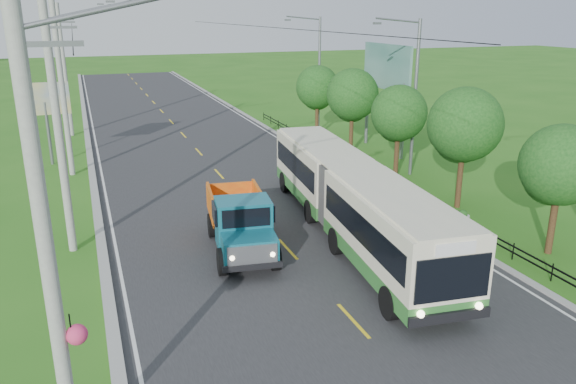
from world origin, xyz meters
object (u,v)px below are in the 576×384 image
pole_mid (63,89)px  planter_mid (378,173)px  billboard_left (45,104)px  billboard_right (386,74)px  pole_near (59,128)px  tree_fourth (398,116)px  tree_back (317,89)px  streetlight_far (317,70)px  planter_near (462,218)px  pole_nearest (50,250)px  pole_far (65,70)px  planter_far (323,144)px  streetlight_mid (413,93)px  tree_third (464,128)px  bus (352,195)px  tree_second (559,168)px  dump_truck (240,219)px  tree_fifth (352,97)px

pole_mid → planter_mid: 18.88m
billboard_left → billboard_right: billboard_right is taller
pole_mid → pole_near: bearing=-90.0°
tree_fourth → tree_back: size_ratio=0.98×
streetlight_far → planter_near: bearing=-95.3°
pole_nearest → pole_far: (-0.02, 36.00, 0.16)m
planter_far → streetlight_mid: bearing=-75.7°
pole_near → planter_near: (16.86, -3.00, -4.81)m
pole_near → streetlight_mid: size_ratio=1.10×
tree_third → bus: tree_third is taller
pole_near → planter_near: pole_near is taller
bus → planter_mid: bearing=59.9°
planter_mid → billboard_left: billboard_left is taller
streetlight_mid → planter_far: size_ratio=13.54×
pole_near → planter_mid: bearing=16.5°
pole_mid → bus: pole_mid is taller
tree_second → planter_far: 20.16m
pole_nearest → dump_truck: bearing=56.1°
pole_near → bus: pole_near is taller
pole_nearest → pole_near: (-0.02, 12.00, 0.16)m
tree_back → planter_mid: tree_back is taller
tree_back → tree_third: bearing=-90.0°
pole_near → billboard_left: bearing=94.7°
pole_far → tree_back: (18.12, -6.86, -1.44)m
dump_truck → planter_far: bearing=63.3°
streetlight_far → planter_mid: size_ratio=13.54×
tree_back → streetlight_mid: (0.79, -12.14, 1.25)m
billboard_right → dump_truck: bearing=-136.4°
streetlight_mid → planter_near: 9.46m
planter_mid → pole_nearest: bearing=-134.7°
tree_back → billboard_left: tree_back is taller
planter_mid → pole_mid: bearing=157.5°
planter_mid → planter_far: same height
billboard_right → tree_fourth: bearing=-112.6°
streetlight_mid → dump_truck: 14.95m
pole_mid → dump_truck: bearing=-66.0°
streetlight_mid → planter_mid: streetlight_mid is taller
pole_nearest → pole_mid: bearing=90.1°
pole_mid → tree_second: bearing=-46.1°
streetlight_far → billboard_right: size_ratio=1.24×
tree_second → tree_fourth: bearing=90.0°
pole_far → tree_fourth: size_ratio=1.85×
pole_near → tree_fourth: bearing=15.8°
pole_nearest → tree_back: (18.10, 29.14, -1.28)m
tree_second → planter_far: size_ratio=7.91×
tree_fifth → dump_truck: 18.09m
pole_nearest → billboard_right: 30.84m
tree_back → planter_near: tree_back is taller
tree_fifth → dump_truck: (-11.69, -13.59, -2.45)m
tree_fifth → bus: tree_fifth is taller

